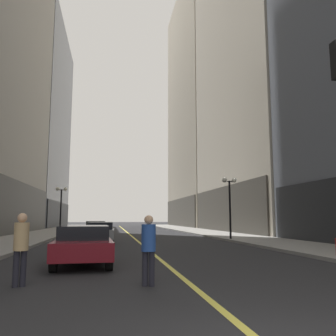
{
  "coord_description": "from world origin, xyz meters",
  "views": [
    {
      "loc": [
        -1.96,
        -3.76,
        1.59
      ],
      "look_at": [
        2.9,
        26.18,
        5.82
      ],
      "focal_mm": 38.27,
      "sensor_mm": 36.0,
      "label": 1
    }
  ],
  "objects_px": {
    "car_maroon": "(83,243)",
    "pedestrian_in_tan_trench": "(21,243)",
    "street_lamp_right_mid": "(230,194)",
    "car_grey": "(101,232)",
    "car_yellow": "(96,228)",
    "street_lamp_left_far": "(61,200)",
    "pedestrian_in_blue_hoodie": "(149,245)"
  },
  "relations": [
    {
      "from": "car_yellow",
      "to": "pedestrian_in_tan_trench",
      "type": "bearing_deg",
      "value": -92.5
    },
    {
      "from": "car_grey",
      "to": "street_lamp_left_far",
      "type": "relative_size",
      "value": 1.01
    },
    {
      "from": "pedestrian_in_blue_hoodie",
      "to": "street_lamp_left_far",
      "type": "relative_size",
      "value": 0.37
    },
    {
      "from": "street_lamp_left_far",
      "to": "street_lamp_right_mid",
      "type": "bearing_deg",
      "value": -37.77
    },
    {
      "from": "street_lamp_right_mid",
      "to": "car_grey",
      "type": "bearing_deg",
      "value": -175.51
    },
    {
      "from": "car_maroon",
      "to": "pedestrian_in_tan_trench",
      "type": "distance_m",
      "value": 3.96
    },
    {
      "from": "car_maroon",
      "to": "car_grey",
      "type": "xyz_separation_m",
      "value": [
        0.32,
        10.78,
        -0.0
      ]
    },
    {
      "from": "car_grey",
      "to": "car_yellow",
      "type": "distance_m",
      "value": 7.19
    },
    {
      "from": "car_yellow",
      "to": "pedestrian_in_blue_hoodie",
      "type": "height_order",
      "value": "pedestrian_in_blue_hoodie"
    },
    {
      "from": "pedestrian_in_blue_hoodie",
      "to": "car_grey",
      "type": "bearing_deg",
      "value": 95.64
    },
    {
      "from": "car_grey",
      "to": "pedestrian_in_tan_trench",
      "type": "bearing_deg",
      "value": -95.91
    },
    {
      "from": "car_maroon",
      "to": "pedestrian_in_blue_hoodie",
      "type": "distance_m",
      "value": 4.54
    },
    {
      "from": "car_grey",
      "to": "street_lamp_left_far",
      "type": "distance_m",
      "value": 11.59
    },
    {
      "from": "car_grey",
      "to": "street_lamp_right_mid",
      "type": "height_order",
      "value": "street_lamp_right_mid"
    },
    {
      "from": "street_lamp_left_far",
      "to": "pedestrian_in_tan_trench",
      "type": "bearing_deg",
      "value": -84.57
    },
    {
      "from": "car_yellow",
      "to": "street_lamp_right_mid",
      "type": "relative_size",
      "value": 1.01
    },
    {
      "from": "car_maroon",
      "to": "pedestrian_in_tan_trench",
      "type": "relative_size",
      "value": 2.56
    },
    {
      "from": "car_maroon",
      "to": "street_lamp_left_far",
      "type": "distance_m",
      "value": 21.84
    },
    {
      "from": "pedestrian_in_tan_trench",
      "to": "car_grey",
      "type": "bearing_deg",
      "value": 84.09
    },
    {
      "from": "car_maroon",
      "to": "street_lamp_left_far",
      "type": "bearing_deg",
      "value": 99.49
    },
    {
      "from": "car_maroon",
      "to": "pedestrian_in_blue_hoodie",
      "type": "height_order",
      "value": "pedestrian_in_blue_hoodie"
    },
    {
      "from": "pedestrian_in_tan_trench",
      "to": "street_lamp_left_far",
      "type": "relative_size",
      "value": 0.38
    },
    {
      "from": "car_grey",
      "to": "street_lamp_right_mid",
      "type": "bearing_deg",
      "value": 4.49
    },
    {
      "from": "street_lamp_left_far",
      "to": "street_lamp_right_mid",
      "type": "xyz_separation_m",
      "value": [
        12.8,
        -9.92,
        0.0
      ]
    },
    {
      "from": "pedestrian_in_blue_hoodie",
      "to": "street_lamp_right_mid",
      "type": "xyz_separation_m",
      "value": [
        7.43,
        15.63,
        2.3
      ]
    },
    {
      "from": "pedestrian_in_tan_trench",
      "to": "car_yellow",
      "type": "bearing_deg",
      "value": 87.5
    },
    {
      "from": "car_yellow",
      "to": "pedestrian_in_blue_hoodie",
      "type": "bearing_deg",
      "value": -84.74
    },
    {
      "from": "car_yellow",
      "to": "street_lamp_right_mid",
      "type": "height_order",
      "value": "street_lamp_right_mid"
    },
    {
      "from": "street_lamp_left_far",
      "to": "car_maroon",
      "type": "bearing_deg",
      "value": -80.51
    },
    {
      "from": "car_maroon",
      "to": "car_yellow",
      "type": "height_order",
      "value": "same"
    },
    {
      "from": "car_grey",
      "to": "street_lamp_left_far",
      "type": "xyz_separation_m",
      "value": [
        -3.9,
        10.62,
        2.54
      ]
    },
    {
      "from": "car_maroon",
      "to": "street_lamp_right_mid",
      "type": "distance_m",
      "value": 14.94
    }
  ]
}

